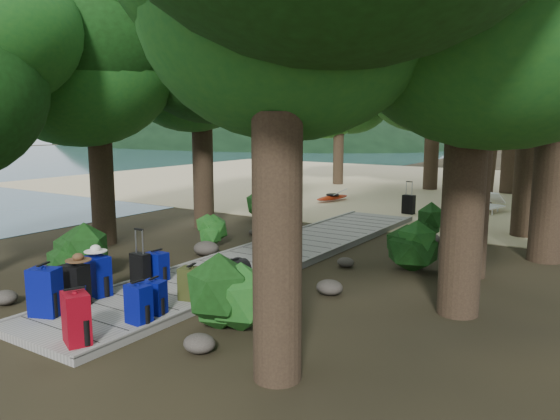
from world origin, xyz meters
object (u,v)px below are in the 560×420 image
Objects in this scene: backpack_right_b at (138,302)px; suitcase_on_boardwalk at (140,268)px; backpack_left_d at (157,265)px; sun_lounger at (488,203)px; duffel_right_black at (232,271)px; duffel_right_khaki at (207,281)px; backpack_right_c at (154,295)px; backpack_left_b at (75,283)px; backpack_left_c at (98,274)px; kayak at (333,196)px; backpack_right_a at (76,315)px; backpack_right_d at (192,282)px; backpack_left_a at (45,289)px; lone_suitcase_on_sand at (409,204)px.

suitcase_on_boardwalk is at bearing 139.81° from backpack_right_b.
backpack_left_d is at bearing 131.99° from backpack_right_b.
duffel_right_black is at bearing -85.15° from sun_lounger.
backpack_right_c is at bearing -107.53° from duffel_right_khaki.
duffel_right_black is at bearing 54.54° from backpack_left_b.
kayak is (-2.23, 12.60, -0.30)m from backpack_left_c.
backpack_left_d is 0.90× the size of backpack_right_b.
backpack_left_b is 1.29× the size of backpack_right_c.
backpack_left_d is 1.39m from duffel_right_black.
duffel_right_black is (-0.16, 2.35, -0.12)m from backpack_right_b.
backpack_right_c is at bearing -72.28° from duffel_right_black.
backpack_left_c is at bearing 158.54° from backpack_right_a.
duffel_right_black is at bearing 79.39° from backpack_right_d.
backpack_right_d reaches higher than suitcase_on_boardwalk.
backpack_left_a is 0.23× the size of kayak.
backpack_right_b is 2.36m from duffel_right_black.
lone_suitcase_on_sand is (1.08, 12.46, -0.20)m from backpack_left_a.
suitcase_on_boardwalk is (-1.39, -0.23, 0.08)m from duffel_right_khaki.
backpack_left_d is 1.39m from backpack_right_d.
backpack_right_b is at bearing -69.80° from duffel_right_black.
backpack_left_b is 0.97× the size of backpack_right_a.
sun_lounger is (3.35, 13.13, -0.17)m from backpack_left_c.
backpack_left_b is 1.38m from backpack_right_c.
sun_lounger is (1.80, 13.65, -0.11)m from backpack_right_b.
backpack_right_d is 0.42m from duffel_right_khaki.
backpack_left_a is at bearing -172.69° from backpack_right_a.
backpack_left_a is 1.51m from backpack_right_b.
backpack_right_d is at bearing -80.35° from lone_suitcase_on_sand.
backpack_left_a is 0.54m from backpack_left_b.
backpack_left_c is 1.32× the size of backpack_right_c.
backpack_left_c is 1.63m from backpack_right_b.
backpack_left_c is 0.39× the size of sun_lounger.
backpack_right_c reaches higher than sun_lounger.
backpack_left_a is 1.08m from backpack_left_c.
duffel_right_black is at bearing -59.42° from kayak.
backpack_left_a is at bearing -141.05° from backpack_right_d.
sun_lounger is (1.96, 11.30, 0.01)m from duffel_right_black.
sun_lounger is (3.19, 11.94, -0.08)m from backpack_left_d.
backpack_right_a is 14.73m from sun_lounger.
lone_suitcase_on_sand is at bearing -7.34° from kayak.
backpack_right_b is (1.43, 0.01, -0.05)m from backpack_left_b.
backpack_right_c is (1.30, 0.96, -0.12)m from backpack_left_a.
backpack_left_c is 11.45m from lone_suitcase_on_sand.
backpack_left_c reaches higher than duffel_right_khaki.
backpack_left_d is 1.05× the size of suitcase_on_boardwalk.
backpack_right_a is at bearing -105.45° from backpack_right_d.
sun_lounger is at bearing 55.75° from backpack_left_a.
backpack_right_b is at bearing -85.19° from backpack_right_c.
backpack_right_a is 0.40× the size of sun_lounger.
kayak is (-3.61, 10.77, -0.12)m from duffel_right_black.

